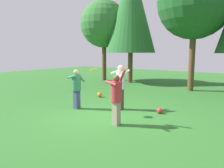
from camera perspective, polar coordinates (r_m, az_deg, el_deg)
name	(u,v)px	position (r m, az deg, el deg)	size (l,w,h in m)	color
ground_plane	(104,116)	(7.75, -2.03, -8.34)	(40.00, 40.00, 0.00)	#2D6B28
person_thrower	(116,96)	(6.58, 1.15, -3.04)	(0.58, 0.60, 1.71)	gray
person_catcher	(76,86)	(8.65, -9.31, -0.48)	(0.62, 0.58, 1.56)	#38476B
person_bystander	(120,83)	(8.39, 2.23, 0.18)	(0.62, 0.69, 1.74)	#4C382D
frisbee	(94,69)	(7.59, -4.81, 3.85)	(0.37, 0.37, 0.07)	orange
ball_red	(160,111)	(8.18, 12.37, -6.89)	(0.20, 0.20, 0.20)	red
ball_orange	(100,95)	(10.91, -3.25, -2.81)	(0.25, 0.25, 0.25)	orange
tree_center	(195,2)	(13.68, 20.89, 19.46)	(4.15, 4.15, 7.09)	brown
tree_far_left	(104,24)	(17.55, -2.12, 15.39)	(3.66, 3.66, 6.25)	brown
tree_left	(131,8)	(16.49, 5.00, 19.27)	(3.60, 3.60, 8.59)	brown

